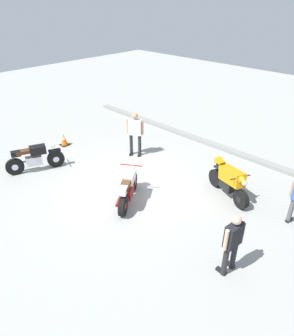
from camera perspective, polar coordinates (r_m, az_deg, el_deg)
The scene contains 8 objects.
ground_plane at distance 10.65m, azimuth -3.30°, elevation -3.13°, with size 40.00×40.00×0.00m, color #9E9E99.
curb_edge at distance 13.72m, azimuth 10.98°, elevation 4.70°, with size 14.00×0.30×0.15m, color gray.
motorcycle_cream_vintage at distance 9.58m, azimuth -3.56°, elevation -3.83°, with size 1.22×1.71×1.07m.
motorcycle_orange_sportbike at distance 10.11m, azimuth 15.01°, elevation -2.21°, with size 1.86×1.01×1.14m.
motorcycle_black_cruiser at distance 11.96m, azimuth -20.11°, elevation 1.77°, with size 0.98×1.99×1.09m.
person_in_black_shirt at distance 7.35m, azimuth 15.56°, elevation -12.87°, with size 0.34×0.65×1.66m.
person_in_white_shirt at distance 12.17m, azimuth -2.21°, elevation 6.83°, with size 0.62×0.50×1.78m.
traffic_cone at distance 13.76m, azimuth -15.11°, elevation 5.11°, with size 0.36×0.36×0.53m.
Camera 1 is at (6.67, -5.94, 5.80)m, focal length 32.90 mm.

